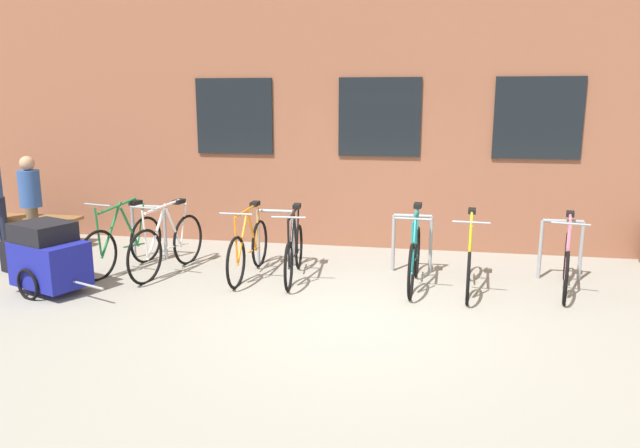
{
  "coord_description": "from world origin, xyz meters",
  "views": [
    {
      "loc": [
        0.79,
        -6.35,
        2.45
      ],
      "look_at": [
        -0.67,
        1.6,
        0.71
      ],
      "focal_mm": 33.26,
      "sensor_mm": 36.0,
      "label": 1
    }
  ],
  "objects_px": {
    "bicycle_teal": "(414,257)",
    "bicycle_white": "(168,245)",
    "bicycle_pink": "(567,262)",
    "wooden_bench": "(39,224)",
    "bicycle_green": "(123,244)",
    "bike_trailer": "(49,257)",
    "backpack": "(12,256)",
    "bicycle_black": "(294,252)",
    "person_by_bench": "(31,199)",
    "bicycle_orange": "(249,249)",
    "bicycle_yellow": "(469,261)"
  },
  "relations": [
    {
      "from": "bicycle_pink",
      "to": "wooden_bench",
      "type": "bearing_deg",
      "value": 172.88
    },
    {
      "from": "bicycle_green",
      "to": "bicycle_teal",
      "type": "bearing_deg",
      "value": 0.32
    },
    {
      "from": "bicycle_orange",
      "to": "backpack",
      "type": "distance_m",
      "value": 3.42
    },
    {
      "from": "bicycle_teal",
      "to": "wooden_bench",
      "type": "height_order",
      "value": "bicycle_teal"
    },
    {
      "from": "bicycle_black",
      "to": "backpack",
      "type": "xyz_separation_m",
      "value": [
        -4.04,
        -0.45,
        -0.15
      ]
    },
    {
      "from": "bicycle_white",
      "to": "bike_trailer",
      "type": "bearing_deg",
      "value": -135.36
    },
    {
      "from": "bicycle_green",
      "to": "wooden_bench",
      "type": "relative_size",
      "value": 1.15
    },
    {
      "from": "bicycle_teal",
      "to": "bicycle_yellow",
      "type": "bearing_deg",
      "value": -0.83
    },
    {
      "from": "bicycle_black",
      "to": "bicycle_orange",
      "type": "distance_m",
      "value": 0.64
    },
    {
      "from": "bicycle_teal",
      "to": "bicycle_white",
      "type": "relative_size",
      "value": 0.96
    },
    {
      "from": "bicycle_green",
      "to": "backpack",
      "type": "relative_size",
      "value": 3.81
    },
    {
      "from": "bicycle_orange",
      "to": "bike_trailer",
      "type": "xyz_separation_m",
      "value": [
        -2.28,
        -1.15,
        0.08
      ]
    },
    {
      "from": "bicycle_black",
      "to": "bicycle_white",
      "type": "distance_m",
      "value": 1.82
    },
    {
      "from": "bicycle_green",
      "to": "person_by_bench",
      "type": "height_order",
      "value": "person_by_bench"
    },
    {
      "from": "bike_trailer",
      "to": "bicycle_orange",
      "type": "bearing_deg",
      "value": 26.79
    },
    {
      "from": "person_by_bench",
      "to": "bicycle_yellow",
      "type": "bearing_deg",
      "value": -4.07
    },
    {
      "from": "bicycle_orange",
      "to": "bicycle_yellow",
      "type": "height_order",
      "value": "bicycle_yellow"
    },
    {
      "from": "bike_trailer",
      "to": "person_by_bench",
      "type": "distance_m",
      "value": 2.11
    },
    {
      "from": "bicycle_green",
      "to": "bicycle_teal",
      "type": "xyz_separation_m",
      "value": [
        4.13,
        0.02,
        0.0
      ]
    },
    {
      "from": "bicycle_green",
      "to": "bicycle_black",
      "type": "height_order",
      "value": "bicycle_green"
    },
    {
      "from": "bike_trailer",
      "to": "bicycle_black",
      "type": "bearing_deg",
      "value": 21.91
    },
    {
      "from": "bicycle_pink",
      "to": "bicycle_orange",
      "type": "bearing_deg",
      "value": -178.1
    },
    {
      "from": "wooden_bench",
      "to": "person_by_bench",
      "type": "bearing_deg",
      "value": -59.01
    },
    {
      "from": "bicycle_black",
      "to": "person_by_bench",
      "type": "distance_m",
      "value": 4.32
    },
    {
      "from": "bicycle_teal",
      "to": "bicycle_orange",
      "type": "distance_m",
      "value": 2.28
    },
    {
      "from": "bicycle_black",
      "to": "wooden_bench",
      "type": "height_order",
      "value": "bicycle_black"
    },
    {
      "from": "backpack",
      "to": "wooden_bench",
      "type": "bearing_deg",
      "value": 137.48
    },
    {
      "from": "bike_trailer",
      "to": "person_by_bench",
      "type": "height_order",
      "value": "person_by_bench"
    },
    {
      "from": "bicycle_orange",
      "to": "backpack",
      "type": "height_order",
      "value": "bicycle_orange"
    },
    {
      "from": "bicycle_orange",
      "to": "bicycle_white",
      "type": "xyz_separation_m",
      "value": [
        -1.17,
        -0.06,
        0.02
      ]
    },
    {
      "from": "bike_trailer",
      "to": "wooden_bench",
      "type": "distance_m",
      "value": 2.94
    },
    {
      "from": "bicycle_green",
      "to": "bike_trailer",
      "type": "height_order",
      "value": "bicycle_green"
    },
    {
      "from": "bicycle_green",
      "to": "bicycle_teal",
      "type": "height_order",
      "value": "bicycle_teal"
    },
    {
      "from": "bicycle_black",
      "to": "bicycle_pink",
      "type": "distance_m",
      "value": 3.57
    },
    {
      "from": "bicycle_orange",
      "to": "bicycle_white",
      "type": "height_order",
      "value": "bicycle_white"
    },
    {
      "from": "bicycle_teal",
      "to": "bicycle_orange",
      "type": "bearing_deg",
      "value": 178.92
    },
    {
      "from": "bicycle_yellow",
      "to": "bicycle_white",
      "type": "distance_m",
      "value": 4.16
    },
    {
      "from": "bicycle_yellow",
      "to": "person_by_bench",
      "type": "bearing_deg",
      "value": 175.93
    },
    {
      "from": "wooden_bench",
      "to": "bicycle_pink",
      "type": "bearing_deg",
      "value": -7.12
    },
    {
      "from": "person_by_bench",
      "to": "backpack",
      "type": "distance_m",
      "value": 1.1
    },
    {
      "from": "bicycle_teal",
      "to": "person_by_bench",
      "type": "relative_size",
      "value": 1.08
    },
    {
      "from": "bicycle_black",
      "to": "backpack",
      "type": "height_order",
      "value": "bicycle_black"
    },
    {
      "from": "bike_trailer",
      "to": "bicycle_white",
      "type": "bearing_deg",
      "value": 44.64
    },
    {
      "from": "bicycle_green",
      "to": "wooden_bench",
      "type": "height_order",
      "value": "bicycle_green"
    },
    {
      "from": "bicycle_black",
      "to": "bicycle_pink",
      "type": "bearing_deg",
      "value": 1.85
    },
    {
      "from": "person_by_bench",
      "to": "bicycle_pink",
      "type": "bearing_deg",
      "value": -2.02
    },
    {
      "from": "bicycle_green",
      "to": "bicycle_black",
      "type": "relative_size",
      "value": 0.98
    },
    {
      "from": "bike_trailer",
      "to": "backpack",
      "type": "distance_m",
      "value": 1.35
    },
    {
      "from": "person_by_bench",
      "to": "bicycle_white",
      "type": "bearing_deg",
      "value": -10.98
    },
    {
      "from": "bicycle_white",
      "to": "wooden_bench",
      "type": "bearing_deg",
      "value": 156.98
    }
  ]
}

